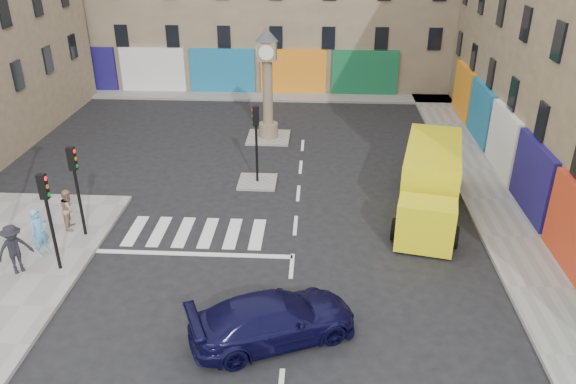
# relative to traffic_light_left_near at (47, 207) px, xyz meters

# --- Properties ---
(ground) EXTENTS (120.00, 120.00, 0.00)m
(ground) POSITION_rel_traffic_light_left_near_xyz_m (8.30, -0.20, -2.62)
(ground) COLOR black
(ground) RESTS_ON ground
(sidewalk_right) EXTENTS (2.60, 30.00, 0.15)m
(sidewalk_right) POSITION_rel_traffic_light_left_near_xyz_m (17.00, 9.80, -2.55)
(sidewalk_right) COLOR gray
(sidewalk_right) RESTS_ON ground
(sidewalk_far) EXTENTS (32.00, 2.40, 0.15)m
(sidewalk_far) POSITION_rel_traffic_light_left_near_xyz_m (4.30, 22.00, -2.55)
(sidewalk_far) COLOR gray
(sidewalk_far) RESTS_ON ground
(island_near) EXTENTS (1.80, 1.80, 0.12)m
(island_near) POSITION_rel_traffic_light_left_near_xyz_m (6.30, 7.80, -2.56)
(island_near) COLOR gray
(island_near) RESTS_ON ground
(island_far) EXTENTS (2.40, 2.40, 0.12)m
(island_far) POSITION_rel_traffic_light_left_near_xyz_m (6.30, 13.80, -2.56)
(island_far) COLOR gray
(island_far) RESTS_ON ground
(traffic_light_left_near) EXTENTS (0.28, 0.22, 3.70)m
(traffic_light_left_near) POSITION_rel_traffic_light_left_near_xyz_m (0.00, 0.00, 0.00)
(traffic_light_left_near) COLOR black
(traffic_light_left_near) RESTS_ON sidewalk_left
(traffic_light_left_far) EXTENTS (0.28, 0.22, 3.70)m
(traffic_light_left_far) POSITION_rel_traffic_light_left_near_xyz_m (0.00, 2.40, 0.00)
(traffic_light_left_far) COLOR black
(traffic_light_left_far) RESTS_ON sidewalk_left
(traffic_light_island) EXTENTS (0.28, 0.22, 3.70)m
(traffic_light_island) POSITION_rel_traffic_light_left_near_xyz_m (6.30, 7.80, -0.03)
(traffic_light_island) COLOR black
(traffic_light_island) RESTS_ON island_near
(clock_pillar) EXTENTS (1.20, 1.20, 6.10)m
(clock_pillar) POSITION_rel_traffic_light_left_near_xyz_m (6.30, 13.80, 0.93)
(clock_pillar) COLOR #8F7E5D
(clock_pillar) RESTS_ON island_far
(navy_sedan) EXTENTS (5.45, 3.89, 1.47)m
(navy_sedan) POSITION_rel_traffic_light_left_near_xyz_m (7.95, -3.12, -1.89)
(navy_sedan) COLOR black
(navy_sedan) RESTS_ON ground
(yellow_van) EXTENTS (3.76, 7.73, 2.70)m
(yellow_van) POSITION_rel_traffic_light_left_near_xyz_m (13.96, 5.50, -1.28)
(yellow_van) COLOR yellow
(yellow_van) RESTS_ON ground
(pedestrian_blue) EXTENTS (0.74, 0.82, 1.87)m
(pedestrian_blue) POSITION_rel_traffic_light_left_near_xyz_m (-0.99, 0.88, -1.54)
(pedestrian_blue) COLOR #5EA3D8
(pedestrian_blue) RESTS_ON sidewalk_left
(pedestrian_tan) EXTENTS (0.82, 0.94, 1.67)m
(pedestrian_tan) POSITION_rel_traffic_light_left_near_xyz_m (-0.73, 2.91, -1.64)
(pedestrian_tan) COLOR #A17D63
(pedestrian_tan) RESTS_ON sidewalk_left
(pedestrian_dark) EXTENTS (1.35, 1.34, 1.87)m
(pedestrian_dark) POSITION_rel_traffic_light_left_near_xyz_m (-1.35, -0.30, -1.54)
(pedestrian_dark) COLOR black
(pedestrian_dark) RESTS_ON sidewalk_left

